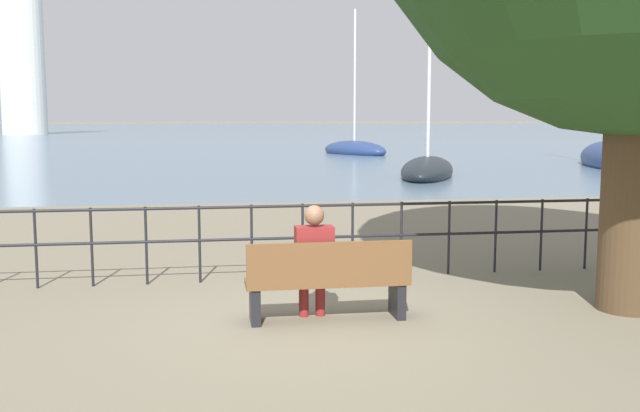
{
  "coord_description": "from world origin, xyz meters",
  "views": [
    {
      "loc": [
        -1.29,
        -7.57,
        2.21
      ],
      "look_at": [
        0.0,
        0.5,
        1.2
      ],
      "focal_mm": 40.0,
      "sensor_mm": 36.0,
      "label": 1
    }
  ],
  "objects_px": {
    "seated_person_left": "(314,257)",
    "harbor_lighthouse": "(21,45)",
    "sailboat_3": "(427,170)",
    "sailboat_2": "(354,150)",
    "park_bench": "(328,282)",
    "sailboat_0": "(614,159)"
  },
  "relations": [
    {
      "from": "harbor_lighthouse",
      "to": "sailboat_0",
      "type": "bearing_deg",
      "value": -59.83
    },
    {
      "from": "sailboat_3",
      "to": "harbor_lighthouse",
      "type": "bearing_deg",
      "value": 134.73
    },
    {
      "from": "sailboat_2",
      "to": "harbor_lighthouse",
      "type": "xyz_separation_m",
      "value": [
        -33.8,
        61.06,
        11.88
      ]
    },
    {
      "from": "sailboat_2",
      "to": "sailboat_3",
      "type": "bearing_deg",
      "value": -116.99
    },
    {
      "from": "park_bench",
      "to": "sailboat_2",
      "type": "distance_m",
      "value": 36.66
    },
    {
      "from": "seated_person_left",
      "to": "sailboat_3",
      "type": "distance_m",
      "value": 20.05
    },
    {
      "from": "sailboat_0",
      "to": "harbor_lighthouse",
      "type": "height_order",
      "value": "harbor_lighthouse"
    },
    {
      "from": "park_bench",
      "to": "sailboat_3",
      "type": "height_order",
      "value": "sailboat_3"
    },
    {
      "from": "sailboat_0",
      "to": "sailboat_3",
      "type": "distance_m",
      "value": 10.79
    },
    {
      "from": "seated_person_left",
      "to": "harbor_lighthouse",
      "type": "bearing_deg",
      "value": 104.96
    },
    {
      "from": "sailboat_2",
      "to": "sailboat_3",
      "type": "height_order",
      "value": "sailboat_2"
    },
    {
      "from": "park_bench",
      "to": "sailboat_0",
      "type": "distance_m",
      "value": 28.37
    },
    {
      "from": "sailboat_3",
      "to": "park_bench",
      "type": "bearing_deg",
      "value": -88.89
    },
    {
      "from": "park_bench",
      "to": "harbor_lighthouse",
      "type": "relative_size",
      "value": 0.07
    },
    {
      "from": "sailboat_3",
      "to": "harbor_lighthouse",
      "type": "distance_m",
      "value": 85.67
    },
    {
      "from": "sailboat_3",
      "to": "seated_person_left",
      "type": "bearing_deg",
      "value": -89.36
    },
    {
      "from": "seated_person_left",
      "to": "sailboat_3",
      "type": "relative_size",
      "value": 0.18
    },
    {
      "from": "sailboat_2",
      "to": "seated_person_left",
      "type": "bearing_deg",
      "value": -127.14
    },
    {
      "from": "sailboat_0",
      "to": "harbor_lighthouse",
      "type": "relative_size",
      "value": 0.49
    },
    {
      "from": "seated_person_left",
      "to": "sailboat_0",
      "type": "xyz_separation_m",
      "value": [
        17.32,
        22.51,
        -0.32
      ]
    },
    {
      "from": "seated_person_left",
      "to": "sailboat_2",
      "type": "height_order",
      "value": "sailboat_2"
    },
    {
      "from": "park_bench",
      "to": "harbor_lighthouse",
      "type": "height_order",
      "value": "harbor_lighthouse"
    }
  ]
}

